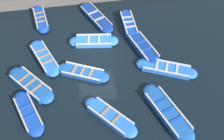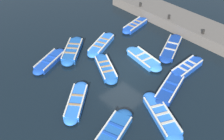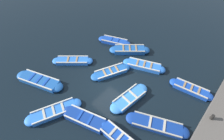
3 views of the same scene
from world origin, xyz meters
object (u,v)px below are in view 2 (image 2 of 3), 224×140
object	(u,v)px
boat_bow_out	(50,61)
boat_near_quay	(171,48)
boat_stern_in	(162,116)
boat_drifting	(143,59)
boat_broadside	(106,68)
boat_centre	(170,89)
bollard_north	(140,4)
boat_far_corner	(101,45)
bollard_mid_north	(169,17)
boat_alongside	(110,137)
boat_tucked	(135,25)
boat_inner_gap	(76,102)
boat_end_of_row	(187,68)
bollard_mid_south	(203,32)
boat_outer_left	(73,51)

from	to	relation	value
boat_bow_out	boat_near_quay	bearing A→B (deg)	148.31
boat_near_quay	boat_stern_in	bearing A→B (deg)	33.17
boat_drifting	boat_near_quay	bearing A→B (deg)	169.64
boat_broadside	boat_centre	bearing A→B (deg)	109.53
boat_broadside	bollard_north	xyz separation A→B (m)	(-7.39, -3.80, 0.86)
boat_far_corner	bollard_mid_north	bearing A→B (deg)	164.57
boat_alongside	bollard_north	xyz separation A→B (m)	(-10.84, -8.05, 0.83)
boat_tucked	boat_alongside	world-z (taller)	boat_alongside
bollard_north	boat_inner_gap	bearing A→B (deg)	25.10
boat_alongside	boat_end_of_row	world-z (taller)	boat_end_of_row
boat_near_quay	boat_inner_gap	world-z (taller)	boat_inner_gap
boat_far_corner	boat_centre	world-z (taller)	boat_centre
boat_bow_out	boat_alongside	bearing A→B (deg)	81.09
boat_broadside	boat_inner_gap	distance (m)	3.45
boat_drifting	bollard_north	xyz separation A→B (m)	(-4.79, -4.79, 0.84)
boat_inner_gap	bollard_north	xyz separation A→B (m)	(-10.63, -4.98, 0.85)
boat_far_corner	boat_inner_gap	bearing A→B (deg)	35.52
boat_centre	bollard_mid_north	xyz separation A→B (m)	(-5.93, -4.79, 0.81)
boat_end_of_row	bollard_north	xyz separation A→B (m)	(-3.49, -7.43, 0.80)
boat_drifting	boat_end_of_row	xyz separation A→B (m)	(-1.29, 2.65, 0.04)
boat_end_of_row	boat_centre	bearing A→B (deg)	10.90
boat_centre	boat_stern_in	world-z (taller)	boat_centre
boat_stern_in	bollard_mid_south	xyz separation A→B (m)	(-7.88, -2.66, 0.85)
boat_inner_gap	bollard_north	distance (m)	11.77
boat_tucked	boat_drifting	bearing A→B (deg)	50.56
boat_outer_left	boat_inner_gap	bearing A→B (deg)	56.54
boat_bow_out	boat_inner_gap	xyz separation A→B (m)	(0.95, 4.30, -0.00)
boat_near_quay	boat_alongside	xyz separation A→B (m)	(8.55, 2.81, 0.03)
boat_inner_gap	boat_outer_left	xyz separation A→B (m)	(-2.79, -4.23, 0.04)
boat_far_corner	boat_end_of_row	world-z (taller)	boat_end_of_row
boat_stern_in	bollard_mid_south	distance (m)	8.36
boat_centre	bollard_mid_south	world-z (taller)	bollard_mid_south
boat_centre	boat_end_of_row	xyz separation A→B (m)	(-2.44, -0.47, 0.01)
boat_bow_out	boat_tucked	bearing A→B (deg)	175.87
boat_end_of_row	boat_bow_out	bearing A→B (deg)	-47.48
boat_near_quay	bollard_north	xyz separation A→B (m)	(-2.29, -5.24, 0.86)
boat_near_quay	boat_outer_left	distance (m)	7.13
boat_far_corner	bollard_north	xyz separation A→B (m)	(-5.78, -1.52, 0.83)
boat_bow_out	boat_inner_gap	bearing A→B (deg)	77.61
boat_alongside	bollard_north	size ratio (longest dim) A/B	11.73
boat_stern_in	boat_far_corner	bearing A→B (deg)	-105.89
boat_broadside	bollard_mid_north	size ratio (longest dim) A/B	9.55
bollard_north	boat_alongside	bearing A→B (deg)	36.61
boat_far_corner	boat_end_of_row	size ratio (longest dim) A/B	1.10
boat_outer_left	boat_alongside	bearing A→B (deg)	67.63
boat_stern_in	boat_near_quay	bearing A→B (deg)	-146.83
boat_far_corner	boat_end_of_row	xyz separation A→B (m)	(-2.29, 5.91, 0.03)
boat_centre	boat_broadside	size ratio (longest dim) A/B	1.05
boat_end_of_row	bollard_mid_north	world-z (taller)	bollard_mid_north
boat_stern_in	boat_end_of_row	size ratio (longest dim) A/B	1.17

